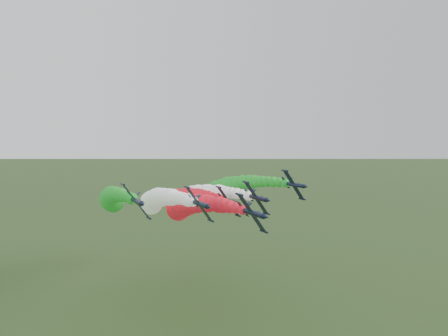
% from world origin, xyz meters
% --- Properties ---
extents(jet_lead, '(16.35, 74.79, 17.93)m').
position_xyz_m(jet_lead, '(6.14, 37.65, 33.82)').
color(jet_lead, black).
rests_on(jet_lead, ground).
extents(jet_inner_left, '(16.22, 74.66, 17.81)m').
position_xyz_m(jet_inner_left, '(0.70, 50.58, 34.16)').
color(jet_inner_left, black).
rests_on(jet_inner_left, ground).
extents(jet_inner_right, '(15.98, 74.42, 17.57)m').
position_xyz_m(jet_inner_right, '(15.33, 51.55, 34.41)').
color(jet_inner_right, black).
rests_on(jet_inner_right, ground).
extents(jet_outer_left, '(16.10, 74.54, 17.69)m').
position_xyz_m(jet_outer_left, '(-11.41, 57.80, 34.56)').
color(jet_outer_left, black).
rests_on(jet_outer_left, ground).
extents(jet_outer_right, '(16.48, 74.92, 18.07)m').
position_xyz_m(jet_outer_right, '(30.18, 57.65, 36.01)').
color(jet_outer_right, black).
rests_on(jet_outer_right, ground).
extents(jet_trail, '(16.15, 74.59, 17.74)m').
position_xyz_m(jet_trail, '(13.84, 62.41, 32.20)').
color(jet_trail, black).
rests_on(jet_trail, ground).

